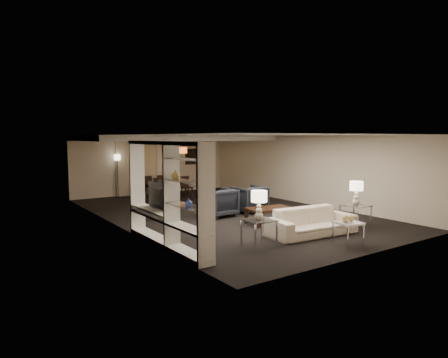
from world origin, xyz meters
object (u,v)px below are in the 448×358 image
television (155,196)px  chair_fr (172,184)px  chair_nl (160,189)px  chair_fl (146,186)px  armchair_right (249,199)px  dining_table (166,190)px  sofa (312,222)px  armchair_left (219,202)px  vase_blue (189,202)px  chair_nm (174,188)px  floor_lamp (118,176)px  pendant_light (180,150)px  floor_speaker (159,200)px  vase_amber (176,175)px  table_lamp_right (356,193)px  coffee_table (270,216)px  marble_table (348,233)px  side_table_left (259,232)px  chair_nr (187,187)px  table_lamp_left (259,205)px  chair_fm (160,185)px  side_table_right (355,216)px

television → chair_fr: (3.91, 6.81, -0.63)m
chair_nl → chair_fl: 1.30m
armchair_right → dining_table: size_ratio=0.58×
sofa → armchair_left: (-0.60, 3.30, 0.09)m
vase_blue → chair_nm: size_ratio=0.19×
television → floor_lamp: size_ratio=0.61×
pendant_light → floor_speaker: 4.46m
vase_amber → floor_lamp: (1.64, 8.25, -0.78)m
pendant_light → chair_fr: 2.07m
table_lamp_right → chair_fl: table_lamp_right is taller
coffee_table → marble_table: size_ratio=2.40×
vase_blue → floor_speaker: size_ratio=0.13×
table_lamp_right → dining_table: table_lamp_right is taller
side_table_left → chair_nr: bearing=73.3°
pendant_light → table_lamp_left: pendant_light is taller
chair_fm → side_table_right: bearing=100.4°
side_table_right → armchair_right: bearing=108.4°
table_lamp_right → chair_nm: size_ratio=0.77×
side_table_left → television: bearing=135.0°
table_lamp_left → floor_speaker: table_lamp_left is taller
vase_blue → chair_nm: (3.34, 7.19, -0.71)m
table_lamp_right → marble_table: 2.13m
floor_lamp → marble_table: bearing=-79.6°
coffee_table → chair_fr: (0.47, 6.94, 0.20)m
chair_nl → floor_lamp: (-1.09, 1.61, 0.44)m
coffee_table → chair_fl: size_ratio=1.49×
table_lamp_right → chair_nr: size_ratio=0.77×
chair_fr → sofa: bearing=81.1°
marble_table → chair_nm: 8.35m
floor_lamp → sofa: bearing=-78.3°
side_table_right → dining_table: bearing=103.1°
coffee_table → chair_nm: 5.65m
chair_fr → side_table_right: bearing=92.4°
dining_table → chair_fl: bearing=127.2°
pendant_light → side_table_right: bearing=-77.7°
chair_fm → floor_lamp: (-1.69, 0.31, 0.44)m
vase_amber → floor_speaker: vase_amber is taller
chair_fm → floor_lamp: floor_lamp is taller
pendant_light → sofa: pendant_light is taller
armchair_left → floor_lamp: bearing=-80.3°
pendant_light → chair_nr: pendant_light is taller
vase_amber → chair_fr: vase_amber is taller
television → chair_nl: bearing=-26.2°
side_table_left → table_lamp_left: size_ratio=0.97×
television → chair_nr: 6.78m
marble_table → floor_speaker: (-2.39, 4.83, 0.34)m
table_lamp_right → chair_fl: 8.90m
chair_nr → floor_lamp: floor_lamp is taller
table_lamp_right → marble_table: size_ratio=1.24×
vase_blue → floor_speaker: (1.08, 3.68, -0.54)m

